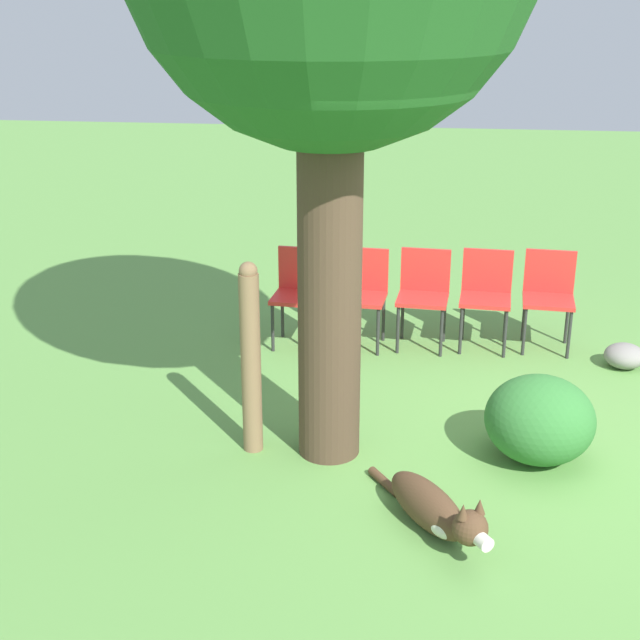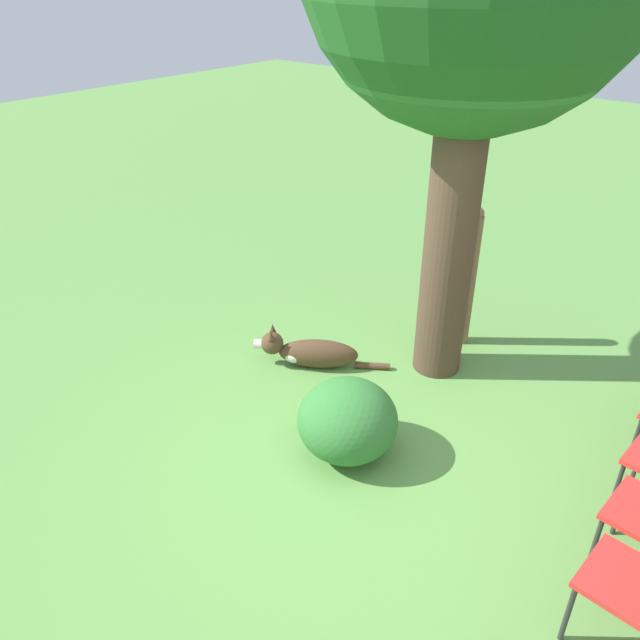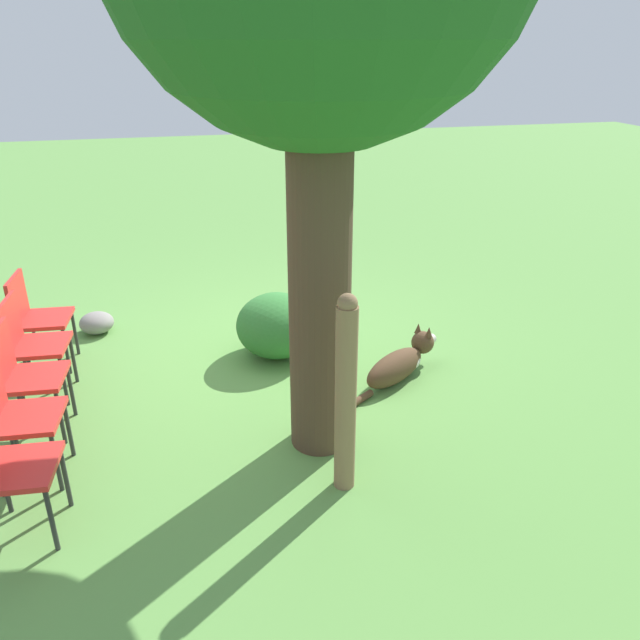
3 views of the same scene
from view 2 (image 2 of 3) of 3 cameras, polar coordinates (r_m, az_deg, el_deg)
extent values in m
plane|color=#609947|center=(4.87, 4.97, -11.53)|extent=(30.00, 30.00, 0.00)
cylinder|color=#4C3828|center=(5.20, 11.88, 8.00)|extent=(0.42, 0.42, 2.64)
ellipsoid|color=#513823|center=(5.65, -0.17, -3.09)|extent=(0.73, 0.60, 0.27)
ellipsoid|color=silver|center=(5.67, -2.17, -3.09)|extent=(0.32, 0.31, 0.16)
sphere|color=#513823|center=(5.65, -4.39, -2.12)|extent=(0.28, 0.28, 0.21)
cylinder|color=silver|center=(5.68, -5.56, -2.19)|extent=(0.12, 0.12, 0.09)
cone|color=#513823|center=(5.54, -4.53, -1.36)|extent=(0.07, 0.07, 0.09)
cone|color=#513823|center=(5.63, -4.35, -0.76)|extent=(0.07, 0.07, 0.09)
cylinder|color=#513823|center=(5.69, 4.79, -4.19)|extent=(0.30, 0.23, 0.06)
cylinder|color=#846647|center=(5.93, 13.39, 3.44)|extent=(0.14, 0.14, 1.29)
sphere|color=#846647|center=(5.67, 14.18, 9.43)|extent=(0.12, 0.12, 0.12)
cube|color=red|center=(3.81, 26.27, -20.71)|extent=(0.45, 0.47, 0.04)
cylinder|color=#2D2D2D|center=(3.89, 21.72, -23.64)|extent=(0.03, 0.03, 0.44)
cylinder|color=#2D2D2D|center=(4.13, 24.06, -20.12)|extent=(0.03, 0.03, 0.44)
cylinder|color=#2D2D2D|center=(4.26, 23.82, -18.23)|extent=(0.03, 0.03, 0.44)
cylinder|color=#2D2D2D|center=(4.53, 25.75, -15.30)|extent=(0.03, 0.03, 0.44)
cylinder|color=#2D2D2D|center=(4.66, 25.48, -13.71)|extent=(0.03, 0.03, 0.44)
cylinder|color=#2D2D2D|center=(4.95, 27.10, -11.27)|extent=(0.03, 0.03, 0.44)
cylinder|color=#2D2D2D|center=(5.10, 26.81, -9.93)|extent=(0.03, 0.03, 0.44)
ellipsoid|color=#337533|center=(4.63, 2.53, -9.12)|extent=(0.74, 0.74, 0.59)
camera|label=1|loc=(8.52, -27.57, 26.02)|focal=50.00mm
camera|label=3|loc=(8.17, 33.13, 22.16)|focal=35.00mm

